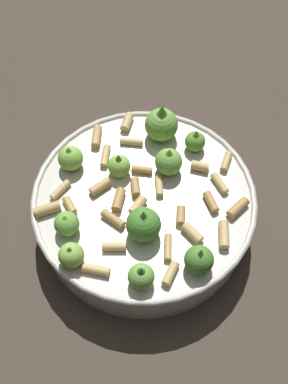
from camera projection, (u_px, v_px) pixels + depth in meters
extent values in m
plane|color=#42382D|center=(144.00, 219.00, 0.63)|extent=(2.40, 2.40, 0.00)
cylinder|color=beige|center=(144.00, 208.00, 0.60)|extent=(0.28, 0.28, 0.06)
torus|color=beige|center=(144.00, 196.00, 0.58)|extent=(0.29, 0.29, 0.01)
sphere|color=#4C8933|center=(144.00, 225.00, 0.53)|extent=(0.04, 0.04, 0.04)
cone|color=#75B247|center=(144.00, 215.00, 0.51)|extent=(0.02, 0.02, 0.02)
sphere|color=#75B247|center=(169.00, 162.00, 0.59)|extent=(0.04, 0.04, 0.04)
cone|color=#8CC64C|center=(169.00, 153.00, 0.57)|extent=(0.02, 0.02, 0.01)
sphere|color=#75B247|center=(67.00, 224.00, 0.54)|extent=(0.03, 0.03, 0.03)
cone|color=#8CC64C|center=(65.00, 218.00, 0.53)|extent=(0.02, 0.02, 0.01)
sphere|color=#75B247|center=(161.00, 125.00, 0.61)|extent=(0.05, 0.05, 0.05)
cone|color=#609E38|center=(162.00, 112.00, 0.59)|extent=(0.02, 0.02, 0.02)
sphere|color=#609E38|center=(195.00, 142.00, 0.61)|extent=(0.03, 0.03, 0.03)
cone|color=#75B247|center=(196.00, 134.00, 0.60)|extent=(0.01, 0.01, 0.01)
sphere|color=#8CC64C|center=(119.00, 166.00, 0.59)|extent=(0.03, 0.03, 0.03)
cone|color=#609E38|center=(119.00, 159.00, 0.57)|extent=(0.01, 0.01, 0.01)
sphere|color=#8CC64C|center=(70.00, 158.00, 0.59)|extent=(0.03, 0.03, 0.03)
cone|color=#75B247|center=(69.00, 151.00, 0.58)|extent=(0.02, 0.02, 0.01)
sphere|color=#4C8933|center=(199.00, 260.00, 0.51)|extent=(0.03, 0.03, 0.03)
cone|color=#8CC64C|center=(201.00, 253.00, 0.50)|extent=(0.01, 0.01, 0.02)
sphere|color=#8CC64C|center=(71.00, 255.00, 0.52)|extent=(0.03, 0.03, 0.03)
cone|color=#609E38|center=(69.00, 250.00, 0.51)|extent=(0.01, 0.01, 0.01)
sphere|color=#75B247|center=(141.00, 276.00, 0.50)|extent=(0.03, 0.03, 0.03)
cone|color=#4C8933|center=(141.00, 271.00, 0.49)|extent=(0.02, 0.02, 0.01)
cylinder|color=tan|center=(142.00, 170.00, 0.60)|extent=(0.02, 0.03, 0.01)
cylinder|color=tan|center=(138.00, 206.00, 0.56)|extent=(0.03, 0.03, 0.01)
cylinder|color=tan|center=(226.00, 162.00, 0.60)|extent=(0.03, 0.02, 0.01)
cylinder|color=tan|center=(220.00, 183.00, 0.58)|extent=(0.03, 0.02, 0.01)
cylinder|color=tan|center=(96.00, 136.00, 0.62)|extent=(0.04, 0.02, 0.01)
cylinder|color=tan|center=(131.00, 142.00, 0.62)|extent=(0.02, 0.03, 0.01)
cylinder|color=tan|center=(113.00, 219.00, 0.56)|extent=(0.03, 0.03, 0.01)
cylinder|color=tan|center=(224.00, 235.00, 0.54)|extent=(0.04, 0.02, 0.01)
cylinder|color=tan|center=(70.00, 205.00, 0.57)|extent=(0.03, 0.02, 0.01)
cylinder|color=tan|center=(96.00, 270.00, 0.52)|extent=(0.02, 0.03, 0.01)
cylinder|color=tan|center=(47.00, 209.00, 0.56)|extent=(0.02, 0.03, 0.01)
cylinder|color=tan|center=(100.00, 187.00, 0.58)|extent=(0.02, 0.03, 0.01)
cylinder|color=tan|center=(168.00, 247.00, 0.54)|extent=(0.03, 0.02, 0.01)
cylinder|color=tan|center=(114.00, 247.00, 0.54)|extent=(0.02, 0.03, 0.01)
cylinder|color=tan|center=(181.00, 215.00, 0.56)|extent=(0.03, 0.02, 0.01)
cylinder|color=tan|center=(159.00, 186.00, 0.58)|extent=(0.03, 0.02, 0.01)
cylinder|color=tan|center=(211.00, 202.00, 0.57)|extent=(0.03, 0.01, 0.01)
cylinder|color=tan|center=(200.00, 166.00, 0.60)|extent=(0.02, 0.03, 0.01)
cylinder|color=tan|center=(192.00, 233.00, 0.54)|extent=(0.03, 0.02, 0.01)
cylinder|color=tan|center=(135.00, 187.00, 0.58)|extent=(0.03, 0.02, 0.01)
cylinder|color=tan|center=(60.00, 190.00, 0.58)|extent=(0.03, 0.03, 0.01)
cylinder|color=tan|center=(105.00, 156.00, 0.61)|extent=(0.03, 0.02, 0.01)
cylinder|color=tan|center=(127.00, 122.00, 0.64)|extent=(0.03, 0.02, 0.01)
cylinder|color=tan|center=(173.00, 273.00, 0.52)|extent=(0.03, 0.03, 0.01)
cylinder|color=tan|center=(238.00, 208.00, 0.56)|extent=(0.03, 0.03, 0.01)
cylinder|color=tan|center=(118.00, 197.00, 0.57)|extent=(0.03, 0.02, 0.01)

